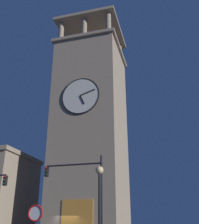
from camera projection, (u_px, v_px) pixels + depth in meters
clocktower at (91, 132)px, 33.67m from camera, size 8.26×8.86×30.22m
traffic_signal_far at (83, 186)px, 19.74m from camera, size 4.53×0.41×6.42m
street_lamp at (100, 192)px, 14.68m from camera, size 0.44×0.44×4.67m
no_horn_sign at (35, 217)px, 12.87m from camera, size 0.78×0.14×2.55m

